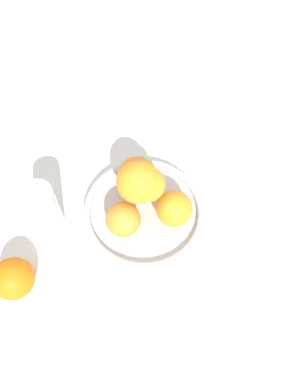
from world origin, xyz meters
The scene contains 5 objects.
ground_plane centered at (0.00, 0.00, 0.00)m, with size 4.00×4.00×0.00m, color silver.
fruit_bowl centered at (0.00, 0.00, 0.02)m, with size 0.24×0.24×0.03m.
orange_pile centered at (0.00, -0.01, 0.09)m, with size 0.16×0.17×0.14m.
stray_orange centered at (0.27, 0.01, 0.04)m, with size 0.08×0.08×0.08m, color orange.
drinking_glass centered at (0.17, -0.08, 0.06)m, with size 0.06×0.06×0.12m, color silver.
Camera 1 is at (0.16, 0.29, 0.69)m, focal length 35.00 mm.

